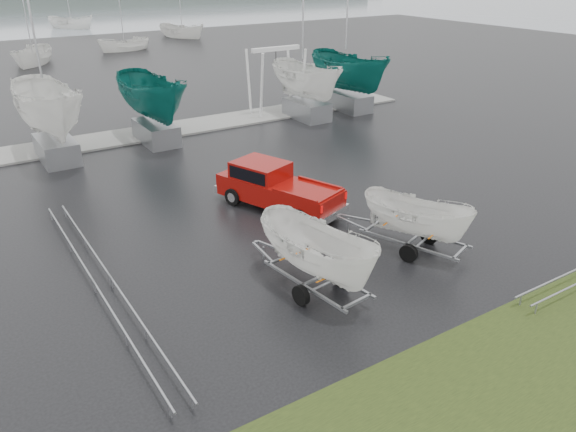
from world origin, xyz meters
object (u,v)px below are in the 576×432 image
at_px(pickup_truck, 273,185).
at_px(trailer_hitched, 420,184).
at_px(boat_hoist, 276,71).
at_px(trailer_parked, 319,208).

xyz_separation_m(pickup_truck, trailer_hitched, (2.08, -5.71, 1.50)).
bearing_deg(boat_hoist, trailer_hitched, -107.37).
distance_m(pickup_truck, trailer_hitched, 6.26).
bearing_deg(trailer_hitched, pickup_truck, 90.00).
bearing_deg(pickup_truck, trailer_hitched, -90.00).
height_order(trailer_hitched, boat_hoist, trailer_hitched).
height_order(pickup_truck, trailer_parked, trailer_parked).
height_order(pickup_truck, trailer_hitched, trailer_hitched).
xyz_separation_m(trailer_hitched, boat_hoist, (5.69, 18.19, 0.26)).
xyz_separation_m(trailer_hitched, trailer_parked, (-4.26, -0.36, 0.34)).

